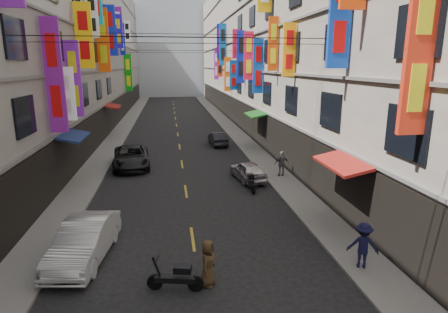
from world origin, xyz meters
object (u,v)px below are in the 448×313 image
object	(u,v)px
car_right_far	(218,139)
pedestrian_crossing	(208,263)
car_left_mid	(84,241)
pedestrian_rnear	(363,245)
car_right_mid	(248,171)
pedestrian_rfar	(282,164)
scooter_far_right	(251,182)
scooter_crossing	(176,278)
car_left_far	(131,157)

from	to	relation	value
car_right_far	pedestrian_crossing	size ratio (longest dim) A/B	2.31
car_left_mid	pedestrian_rnear	distance (m)	9.90
pedestrian_crossing	car_right_mid	bearing A→B (deg)	5.19
car_right_mid	pedestrian_rfar	xyz separation A→B (m)	(2.21, 0.19, 0.32)
scooter_far_right	pedestrian_rnear	size ratio (longest dim) A/B	1.11
scooter_crossing	pedestrian_crossing	distance (m)	1.09
pedestrian_rnear	car_left_mid	bearing A→B (deg)	11.04
car_left_far	car_right_mid	distance (m)	8.48
car_right_far	car_left_far	bearing A→B (deg)	39.26
scooter_crossing	car_left_mid	world-z (taller)	car_left_mid
pedestrian_crossing	scooter_far_right	bearing A→B (deg)	2.81
car_right_mid	car_right_far	xyz separation A→B (m)	(-0.50, 10.53, -0.01)
car_right_far	pedestrian_rnear	bearing A→B (deg)	92.54
car_left_mid	pedestrian_rnear	world-z (taller)	pedestrian_rnear
car_left_far	car_right_mid	size ratio (longest dim) A/B	1.48
scooter_far_right	pedestrian_rfar	bearing A→B (deg)	-137.50
car_left_mid	scooter_far_right	bearing A→B (deg)	49.15
car_left_mid	car_right_mid	distance (m)	11.72
car_left_mid	pedestrian_rnear	bearing A→B (deg)	-4.76
car_right_mid	pedestrian_rfar	size ratio (longest dim) A/B	2.20
scooter_crossing	pedestrian_rfar	xyz separation A→B (m)	(6.85, 11.30, 0.47)
car_left_far	pedestrian_crossing	xyz separation A→B (m)	(3.79, -15.11, 0.05)
pedestrian_rnear	pedestrian_rfar	xyz separation A→B (m)	(0.44, 11.00, -0.02)
pedestrian_rfar	scooter_far_right	bearing A→B (deg)	37.77
scooter_crossing	car_left_far	size ratio (longest dim) A/B	0.34
pedestrian_rnear	pedestrian_rfar	distance (m)	11.01
car_right_mid	pedestrian_rfar	bearing A→B (deg)	175.21
scooter_crossing	pedestrian_rfar	bearing A→B (deg)	-18.91
scooter_crossing	scooter_far_right	xyz separation A→B (m)	(4.45, 9.24, 0.00)
scooter_far_right	car_left_mid	xyz separation A→B (m)	(-7.71, -6.80, 0.29)
pedestrian_rnear	pedestrian_rfar	bearing A→B (deg)	-68.78
pedestrian_rfar	car_right_far	bearing A→B (deg)	-78.17
pedestrian_rnear	car_left_far	bearing A→B (deg)	-34.95
scooter_crossing	car_right_far	xyz separation A→B (m)	(4.14, 21.64, 0.15)
car_right_far	pedestrian_rnear	size ratio (longest dim) A/B	2.21
car_right_mid	pedestrian_rfar	distance (m)	2.24
car_left_mid	car_right_mid	world-z (taller)	car_left_mid
scooter_crossing	car_right_far	distance (m)	22.03
pedestrian_crossing	pedestrian_rfar	bearing A→B (deg)	-4.14
car_left_far	pedestrian_crossing	bearing A→B (deg)	-81.04
car_left_far	pedestrian_crossing	size ratio (longest dim) A/B	3.35
scooter_crossing	car_left_mid	bearing A→B (deg)	65.47
car_right_mid	pedestrian_crossing	xyz separation A→B (m)	(-3.61, -10.96, 0.18)
car_right_mid	pedestrian_crossing	bearing A→B (deg)	62.04
car_right_far	pedestrian_rfar	world-z (taller)	pedestrian_rfar
car_right_mid	pedestrian_crossing	size ratio (longest dim) A/B	2.26
scooter_crossing	scooter_far_right	size ratio (longest dim) A/B	0.99
scooter_far_right	pedestrian_rnear	xyz separation A→B (m)	(1.96, -8.94, 0.49)
scooter_far_right	car_right_far	distance (m)	12.40
car_left_far	car_right_mid	world-z (taller)	car_left_far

